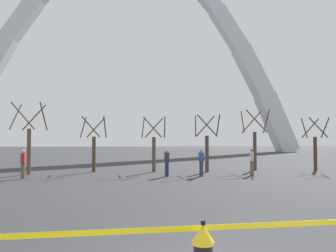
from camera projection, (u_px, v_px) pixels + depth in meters
The scene contains 12 objects.
caution_tape_barrier at pixel (200, 241), 5.11m from camera, with size 6.48×0.32×0.90m.
monument_arch at pixel (129, 56), 62.87m from camera, with size 61.26×3.21×37.62m.
tree_far_left at pixel (29, 143), 21.94m from camera, with size 2.01×2.02×4.36m.
tree_left_mid at pixel (94, 147), 23.84m from camera, with size 1.69×1.70×3.65m.
tree_center_left at pixel (154, 147), 23.79m from camera, with size 1.68×1.68×3.61m.
tree_center_right at pixel (207, 147), 23.67m from camera, with size 1.73×1.74×3.74m.
tree_right_mid at pixel (255, 143), 25.20m from camera, with size 1.93×1.94×4.19m.
tree_far_right at pixel (315, 147), 24.89m from camera, with size 1.69×1.70×3.64m.
pedestrian_walking_left at pixel (23, 164), 19.47m from camera, with size 0.22×0.35×1.59m.
pedestrian_standing_center at pixel (201, 162), 20.81m from camera, with size 0.27×0.38×1.59m.
pedestrian_walking_right at pixel (167, 162), 20.72m from camera, with size 0.26×0.37×1.59m.
pedestrian_near_trees at pixel (252, 161), 21.43m from camera, with size 0.31×0.39×1.59m.
Camera 1 is at (-1.61, -5.79, 2.06)m, focal length 38.65 mm.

